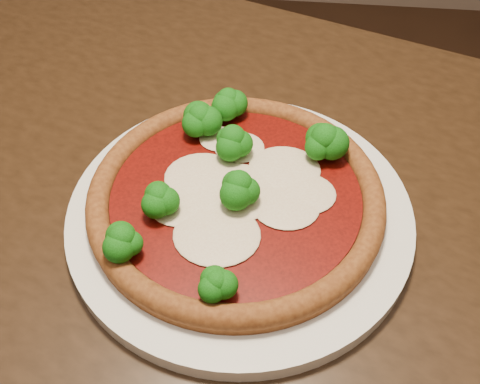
# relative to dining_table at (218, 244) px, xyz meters

# --- Properties ---
(dining_table) EXTENTS (1.52, 1.19, 0.75)m
(dining_table) POSITION_rel_dining_table_xyz_m (0.00, 0.00, 0.00)
(dining_table) COLOR black
(dining_table) RESTS_ON floor
(plate) EXTENTS (0.35, 0.35, 0.02)m
(plate) POSITION_rel_dining_table_xyz_m (0.03, -0.03, 0.10)
(plate) COLOR silver
(plate) RESTS_ON dining_table
(pizza) EXTENTS (0.30, 0.30, 0.06)m
(pizza) POSITION_rel_dining_table_xyz_m (0.02, -0.02, 0.13)
(pizza) COLOR brown
(pizza) RESTS_ON plate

